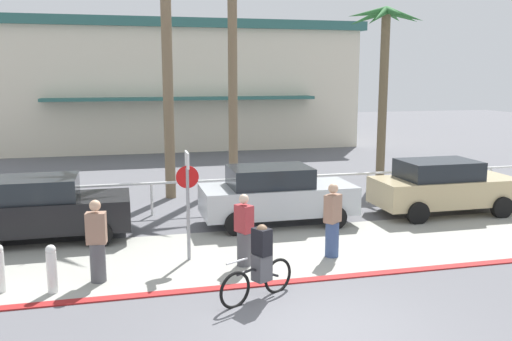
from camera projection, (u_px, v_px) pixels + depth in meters
name	position (u px, v px, depth m)	size (l,w,h in m)	color
ground_plane	(220.00, 200.00, 18.89)	(80.00, 80.00, 0.00)	#5B5B60
sidewalk_strip	(262.00, 252.00, 13.34)	(44.00, 4.00, 0.02)	#9E9E93
curb_paint	(286.00, 282.00, 11.43)	(44.00, 0.24, 0.03)	maroon
building_backdrop	(173.00, 84.00, 35.01)	(21.33, 12.41, 7.27)	beige
rail_fence	(228.00, 185.00, 17.31)	(24.01, 0.08, 1.04)	white
stop_sign_bike_lane	(188.00, 190.00, 12.52)	(0.52, 0.56, 2.56)	gray
bollard_0	(52.00, 268.00, 10.79)	(0.20, 0.20, 1.00)	white
palm_tree_2	(166.00, 13.00, 18.23)	(3.02, 3.22, 8.93)	#756047
palm_tree_3	(231.00, 7.00, 20.60)	(3.56, 3.13, 9.70)	#756047
palm_tree_4	(384.00, 49.00, 22.12)	(3.11, 2.91, 6.96)	brown
car_black_1	(40.00, 209.00, 14.14)	(4.40, 2.02, 1.69)	black
car_silver_2	(276.00, 194.00, 15.79)	(4.40, 2.02, 1.69)	#B2B7BC
car_tan_3	(443.00, 186.00, 16.93)	(4.40, 2.02, 1.69)	tan
cyclist_black_0	(260.00, 264.00, 10.53)	(1.64, 0.90, 1.50)	black
pedestrian_0	(244.00, 233.00, 12.29)	(0.43, 0.47, 1.67)	#4C4C51
pedestrian_1	(332.00, 223.00, 12.89)	(0.48, 0.45, 1.79)	#384C7A
pedestrian_2	(97.00, 244.00, 11.31)	(0.43, 0.36, 1.76)	#4C4C51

